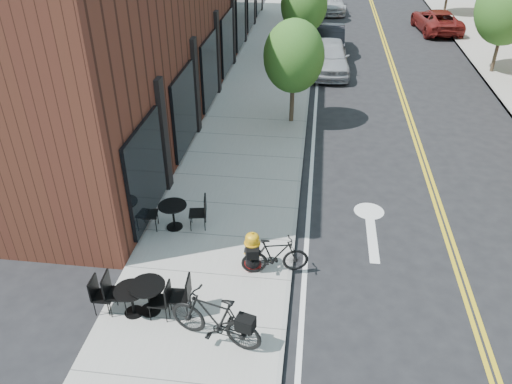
{
  "coord_description": "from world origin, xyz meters",
  "views": [
    {
      "loc": [
        0.28,
        -8.7,
        8.02
      ],
      "look_at": [
        -1.12,
        2.33,
        1.0
      ],
      "focal_mm": 35.0,
      "sensor_mm": 36.0,
      "label": 1
    }
  ],
  "objects_px": {
    "bicycle_right": "(275,256)",
    "parked_car_far": "(436,21)",
    "parked_car_a": "(329,57)",
    "bicycle_left": "(215,319)",
    "bistro_set_b": "(131,298)",
    "bistro_set_a": "(148,294)",
    "bistro_set_c": "(173,213)",
    "parked_car_b": "(329,40)",
    "parked_car_c": "(330,2)",
    "fire_hydrant": "(252,251)"
  },
  "relations": [
    {
      "from": "fire_hydrant",
      "to": "parked_car_a",
      "type": "bearing_deg",
      "value": 86.94
    },
    {
      "from": "bicycle_right",
      "to": "parked_car_a",
      "type": "height_order",
      "value": "parked_car_a"
    },
    {
      "from": "bistro_set_a",
      "to": "parked_car_c",
      "type": "bearing_deg",
      "value": 78.97
    },
    {
      "from": "parked_car_a",
      "to": "bistro_set_b",
      "type": "bearing_deg",
      "value": -106.12
    },
    {
      "from": "bicycle_right",
      "to": "bistro_set_a",
      "type": "xyz_separation_m",
      "value": [
        -2.53,
        -1.59,
        0.0
      ]
    },
    {
      "from": "parked_car_a",
      "to": "parked_car_c",
      "type": "xyz_separation_m",
      "value": [
        0.0,
        13.11,
        -0.09
      ]
    },
    {
      "from": "fire_hydrant",
      "to": "parked_car_b",
      "type": "height_order",
      "value": "parked_car_b"
    },
    {
      "from": "bicycle_left",
      "to": "parked_car_b",
      "type": "bearing_deg",
      "value": -170.61
    },
    {
      "from": "fire_hydrant",
      "to": "bistro_set_a",
      "type": "bearing_deg",
      "value": -135.65
    },
    {
      "from": "bicycle_left",
      "to": "parked_car_far",
      "type": "relative_size",
      "value": 0.41
    },
    {
      "from": "fire_hydrant",
      "to": "bistro_set_c",
      "type": "xyz_separation_m",
      "value": [
        -2.27,
        1.31,
        -0.01
      ]
    },
    {
      "from": "fire_hydrant",
      "to": "parked_car_b",
      "type": "bearing_deg",
      "value": 88.08
    },
    {
      "from": "parked_car_b",
      "to": "parked_car_c",
      "type": "xyz_separation_m",
      "value": [
        0.0,
        10.1,
        -0.04
      ]
    },
    {
      "from": "bistro_set_c",
      "to": "parked_car_c",
      "type": "xyz_separation_m",
      "value": [
        4.03,
        26.63,
        0.09
      ]
    },
    {
      "from": "bicycle_left",
      "to": "bistro_set_b",
      "type": "distance_m",
      "value": 1.96
    },
    {
      "from": "parked_car_b",
      "to": "parked_car_far",
      "type": "relative_size",
      "value": 0.91
    },
    {
      "from": "fire_hydrant",
      "to": "parked_car_far",
      "type": "distance_m",
      "value": 24.66
    },
    {
      "from": "bistro_set_b",
      "to": "bicycle_left",
      "type": "bearing_deg",
      "value": -15.29
    },
    {
      "from": "bistro_set_a",
      "to": "parked_car_c",
      "type": "height_order",
      "value": "parked_car_c"
    },
    {
      "from": "fire_hydrant",
      "to": "bicycle_right",
      "type": "xyz_separation_m",
      "value": [
        0.55,
        -0.11,
        -0.0
      ]
    },
    {
      "from": "bistro_set_a",
      "to": "bistro_set_c",
      "type": "xyz_separation_m",
      "value": [
        -0.28,
        3.01,
        -0.01
      ]
    },
    {
      "from": "bicycle_right",
      "to": "parked_car_b",
      "type": "height_order",
      "value": "parked_car_b"
    },
    {
      "from": "parked_car_a",
      "to": "fire_hydrant",
      "type": "bearing_deg",
      "value": -99.12
    },
    {
      "from": "bicycle_right",
      "to": "parked_car_far",
      "type": "bearing_deg",
      "value": -30.45
    },
    {
      "from": "fire_hydrant",
      "to": "parked_car_a",
      "type": "xyz_separation_m",
      "value": [
        1.76,
        14.83,
        0.16
      ]
    },
    {
      "from": "bistro_set_a",
      "to": "bistro_set_c",
      "type": "height_order",
      "value": "bistro_set_a"
    },
    {
      "from": "bicycle_left",
      "to": "bistro_set_a",
      "type": "xyz_separation_m",
      "value": [
        -1.56,
        0.61,
        -0.12
      ]
    },
    {
      "from": "bicycle_right",
      "to": "bicycle_left",
      "type": "bearing_deg",
      "value": 143.81
    },
    {
      "from": "bistro_set_a",
      "to": "parked_car_far",
      "type": "xyz_separation_m",
      "value": [
        10.2,
        24.96,
        0.07
      ]
    },
    {
      "from": "bicycle_left",
      "to": "bicycle_right",
      "type": "bearing_deg",
      "value": 171.68
    },
    {
      "from": "parked_car_c",
      "to": "parked_car_far",
      "type": "xyz_separation_m",
      "value": [
        6.45,
        -4.68,
        -0.01
      ]
    },
    {
      "from": "bicycle_left",
      "to": "bistro_set_b",
      "type": "bearing_deg",
      "value": -89.28
    },
    {
      "from": "bistro_set_c",
      "to": "parked_car_b",
      "type": "height_order",
      "value": "parked_car_b"
    },
    {
      "from": "bicycle_right",
      "to": "parked_car_b",
      "type": "bearing_deg",
      "value": -16.15
    },
    {
      "from": "bistro_set_b",
      "to": "parked_car_c",
      "type": "bearing_deg",
      "value": 81.76
    },
    {
      "from": "fire_hydrant",
      "to": "bistro_set_a",
      "type": "height_order",
      "value": "fire_hydrant"
    },
    {
      "from": "parked_car_b",
      "to": "parked_car_c",
      "type": "relative_size",
      "value": 0.94
    },
    {
      "from": "fire_hydrant",
      "to": "parked_car_c",
      "type": "xyz_separation_m",
      "value": [
        1.76,
        27.94,
        0.07
      ]
    },
    {
      "from": "bistro_set_c",
      "to": "parked_car_far",
      "type": "relative_size",
      "value": 0.37
    },
    {
      "from": "bicycle_left",
      "to": "fire_hydrant",
      "type": "bearing_deg",
      "value": -174.91
    },
    {
      "from": "parked_car_b",
      "to": "fire_hydrant",
      "type": "bearing_deg",
      "value": -95.84
    },
    {
      "from": "bicycle_right",
      "to": "fire_hydrant",
      "type": "bearing_deg",
      "value": 66.28
    },
    {
      "from": "bicycle_left",
      "to": "parked_car_c",
      "type": "bearing_deg",
      "value": -168.55
    },
    {
      "from": "parked_car_a",
      "to": "parked_car_far",
      "type": "bearing_deg",
      "value": 50.21
    },
    {
      "from": "bicycle_right",
      "to": "bistro_set_c",
      "type": "height_order",
      "value": "bicycle_right"
    },
    {
      "from": "parked_car_a",
      "to": "parked_car_b",
      "type": "height_order",
      "value": "parked_car_a"
    },
    {
      "from": "bistro_set_a",
      "to": "bistro_set_c",
      "type": "relative_size",
      "value": 1.01
    },
    {
      "from": "bistro_set_a",
      "to": "bistro_set_b",
      "type": "relative_size",
      "value": 1.1
    },
    {
      "from": "bistro_set_b",
      "to": "parked_car_c",
      "type": "relative_size",
      "value": 0.35
    },
    {
      "from": "bicycle_right",
      "to": "parked_car_b",
      "type": "distance_m",
      "value": 17.99
    }
  ]
}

